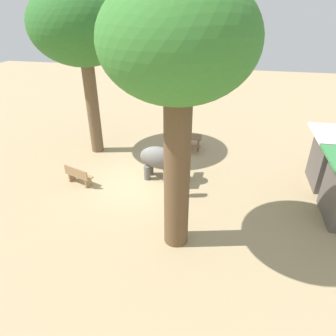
% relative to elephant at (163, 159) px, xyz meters
% --- Properties ---
extents(ground_plane, '(60.00, 60.00, 0.00)m').
position_rel_elephant_xyz_m(ground_plane, '(0.71, -1.13, -1.04)').
color(ground_plane, tan).
extents(elephant, '(1.58, 2.34, 1.62)m').
position_rel_elephant_xyz_m(elephant, '(0.00, 0.00, 0.00)').
color(elephant, slate).
rests_on(elephant, ground_plane).
extents(person_handler, '(0.38, 0.39, 1.62)m').
position_rel_elephant_xyz_m(person_handler, '(1.29, 1.04, -0.09)').
color(person_handler, '#3F3833').
rests_on(person_handler, ground_plane).
extents(shade_tree_main, '(5.27, 4.83, 8.36)m').
position_rel_elephant_xyz_m(shade_tree_main, '(-2.32, -4.38, 5.36)').
color(shade_tree_main, brown).
rests_on(shade_tree_main, ground_plane).
extents(shade_tree_secondary, '(4.45, 4.08, 8.08)m').
position_rel_elephant_xyz_m(shade_tree_secondary, '(4.01, 1.40, 5.24)').
color(shade_tree_secondary, brown).
rests_on(shade_tree_secondary, ground_plane).
extents(wooden_bench, '(0.84, 1.45, 0.88)m').
position_rel_elephant_xyz_m(wooden_bench, '(1.31, -3.69, -0.57)').
color(wooden_bench, '#9E7A51').
rests_on(wooden_bench, ground_plane).
extents(picnic_table_near, '(1.58, 1.60, 0.78)m').
position_rel_elephant_xyz_m(picnic_table_near, '(-3.63, 0.63, -0.45)').
color(picnic_table_near, brown).
rests_on(picnic_table_near, ground_plane).
extents(market_stall_white, '(2.50, 2.50, 2.52)m').
position_rel_elephant_xyz_m(market_stall_white, '(-1.11, 7.68, 0.10)').
color(market_stall_white, '#59514C').
rests_on(market_stall_white, ground_plane).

